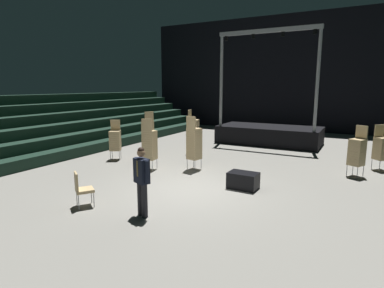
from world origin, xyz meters
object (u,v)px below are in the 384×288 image
Objects in this scene: loose_chair_near_man at (82,187)px; chair_stack_front_left at (148,134)px; man_with_tie at (142,178)px; chair_stack_rear_left at (115,140)px; stage_riser at (269,133)px; chair_stack_rear_right at (357,151)px; chair_stack_mid_centre at (381,148)px; chair_stack_front_right at (150,144)px; chair_stack_mid_left at (194,131)px; equipment_road_case at (243,180)px; chair_stack_mid_right at (194,143)px.

chair_stack_front_left is at bearing 144.55° from loose_chair_near_man.
chair_stack_rear_left is (-4.78, 4.37, -0.12)m from man_with_tie.
stage_riser reaches higher than chair_stack_rear_right.
chair_stack_front_left is at bearing -27.19° from chair_stack_mid_centre.
chair_stack_front_right is 1.09× the size of chair_stack_rear_right.
loose_chair_near_man is (-6.23, -6.66, -0.37)m from chair_stack_rear_right.
chair_stack_mid_left is 1.20× the size of chair_stack_mid_centre.
chair_stack_rear_right reaches higher than chair_stack_rear_left.
loose_chair_near_man is (2.07, -5.72, -0.49)m from chair_stack_front_left.
chair_stack_front_right is 8.73m from chair_stack_mid_centre.
loose_chair_near_man is (0.67, -3.93, -0.45)m from chair_stack_front_right.
loose_chair_near_man is at bearing -6.66° from chair_stack_mid_left.
chair_stack_front_left and chair_stack_mid_left have the same top height.
stage_riser is 6.29m from chair_stack_mid_centre.
equipment_road_case is at bearing -14.33° from chair_stack_front_right.
chair_stack_mid_left and chair_stack_mid_right have the same top height.
stage_riser is at bearing -20.31° from chair_stack_rear_right.
chair_stack_rear_left is at bearing -166.57° from chair_stack_mid_right.
man_with_tie is 1.92× the size of equipment_road_case.
chair_stack_front_left is 2.27m from chair_stack_front_right.
chair_stack_rear_right reaches higher than chair_stack_mid_centre.
man_with_tie is at bearing -115.06° from chair_stack_front_left.
stage_riser is at bearing 99.85° from equipment_road_case.
chair_stack_front_left is at bearing 120.41° from chair_stack_front_right.
man_with_tie is 3.60m from equipment_road_case.
chair_stack_rear_left reaches higher than loose_chair_near_man.
chair_stack_mid_right reaches higher than equipment_road_case.
chair_stack_front_right is 1.68m from chair_stack_mid_right.
stage_riser is 7.05m from chair_stack_front_left.
man_with_tie reaches higher than chair_stack_mid_centre.
chair_stack_front_left reaches higher than man_with_tie.
man_with_tie is 6.69m from chair_stack_front_left.
chair_stack_front_right is at bearing 173.35° from equipment_road_case.
chair_stack_front_right reaches higher than chair_stack_mid_centre.
chair_stack_mid_right is 1.20× the size of chair_stack_rear_left.
stage_riser reaches higher than loose_chair_near_man.
chair_stack_rear_left is (-3.77, -0.16, -0.17)m from chair_stack_mid_right.
chair_stack_rear_left is 5.52m from loose_chair_near_man.
chair_stack_front_left is 1.20× the size of chair_stack_mid_centre.
man_with_tie is 1.01× the size of chair_stack_rear_left.
chair_stack_mid_left is 2.28× the size of equipment_road_case.
chair_stack_front_right reaches higher than equipment_road_case.
chair_stack_rear_right is (6.94, -0.85, -0.13)m from chair_stack_mid_left.
chair_stack_rear_left is at bearing 40.31° from chair_stack_rear_right.
chair_stack_front_left is 5.79m from equipment_road_case.
stage_riser is at bearing -75.81° from chair_stack_mid_centre.
stage_riser is at bearing -69.37° from man_with_tie.
loose_chair_near_man is at bearing 28.83° from man_with_tie.
chair_stack_rear_right is at bearing -104.02° from man_with_tie.
stage_riser is at bearing -3.55° from chair_stack_front_left.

